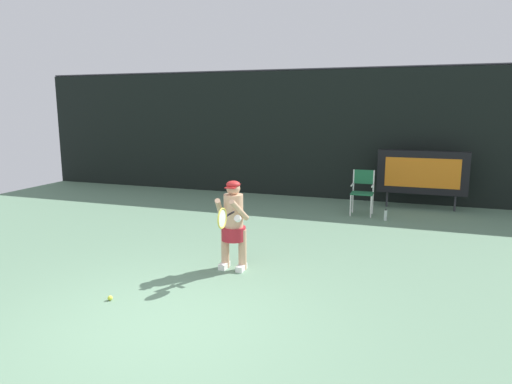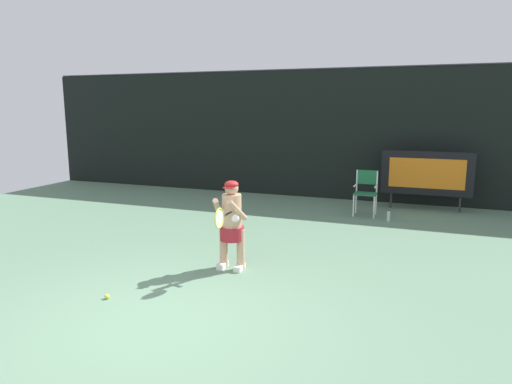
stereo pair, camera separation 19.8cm
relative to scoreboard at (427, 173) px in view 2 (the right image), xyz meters
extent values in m
cube|color=slate|center=(-2.97, -7.81, -0.96)|extent=(18.00, 22.00, 0.02)
cube|color=black|center=(-2.97, 0.69, 0.85)|extent=(18.00, 0.12, 3.60)
cylinder|color=#38383D|center=(-2.97, 0.69, 2.68)|extent=(18.00, 0.05, 0.05)
cube|color=black|center=(0.00, 0.00, 0.00)|extent=(2.20, 0.20, 1.10)
cube|color=orange|center=(0.00, -0.10, 0.00)|extent=(1.80, 0.01, 0.75)
cylinder|color=#2D2D33|center=(-0.83, 0.00, -0.75)|extent=(0.05, 0.05, 0.40)
cylinder|color=#2D2D33|center=(0.82, 0.00, -0.75)|extent=(0.05, 0.05, 0.40)
cylinder|color=white|center=(-1.59, -1.38, -0.69)|extent=(0.04, 0.04, 0.52)
cylinder|color=white|center=(-1.11, -1.38, -0.69)|extent=(0.04, 0.04, 0.52)
cylinder|color=white|center=(-1.59, -0.98, -0.69)|extent=(0.04, 0.04, 0.52)
cylinder|color=white|center=(-1.11, -0.98, -0.69)|extent=(0.04, 0.04, 0.52)
cube|color=#1E623C|center=(-1.35, -1.18, -0.41)|extent=(0.52, 0.44, 0.03)
cylinder|color=white|center=(-1.59, -0.98, -0.15)|extent=(0.04, 0.04, 0.56)
cylinder|color=white|center=(-1.11, -0.98, -0.15)|extent=(0.04, 0.04, 0.56)
cube|color=#1E623C|center=(-1.35, -0.98, -0.04)|extent=(0.48, 0.02, 0.34)
cylinder|color=white|center=(-1.59, -1.18, -0.21)|extent=(0.04, 0.44, 0.04)
cylinder|color=white|center=(-1.11, -1.18, -0.21)|extent=(0.04, 0.44, 0.04)
cylinder|color=silver|center=(-0.76, -1.54, -0.83)|extent=(0.07, 0.07, 0.24)
cylinder|color=black|center=(-0.76, -1.54, -0.69)|extent=(0.03, 0.03, 0.03)
cube|color=white|center=(-3.03, -5.71, -0.90)|extent=(0.11, 0.26, 0.09)
cube|color=white|center=(-2.73, -5.71, -0.90)|extent=(0.11, 0.26, 0.09)
cylinder|color=tan|center=(-3.03, -5.66, -0.62)|extent=(0.13, 0.13, 0.66)
cylinder|color=tan|center=(-2.73, -5.66, -0.62)|extent=(0.13, 0.13, 0.66)
cylinder|color=#A4202A|center=(-2.88, -5.66, -0.36)|extent=(0.39, 0.39, 0.22)
cylinder|color=tan|center=(-2.88, -5.66, 0.00)|extent=(0.31, 0.31, 0.56)
sphere|color=tan|center=(-2.88, -5.66, 0.38)|extent=(0.22, 0.22, 0.22)
ellipsoid|color=#B22323|center=(-2.88, -5.66, 0.44)|extent=(0.22, 0.22, 0.12)
cube|color=#B22323|center=(-2.88, -5.76, 0.40)|extent=(0.17, 0.12, 0.02)
cylinder|color=tan|center=(-3.04, -5.83, 0.07)|extent=(0.19, 0.46, 0.40)
cylinder|color=tan|center=(-2.71, -5.83, 0.07)|extent=(0.19, 0.46, 0.40)
cylinder|color=white|center=(-2.69, -5.95, -0.03)|extent=(0.13, 0.13, 0.11)
cylinder|color=black|center=(-2.80, -5.98, 0.04)|extent=(0.03, 0.28, 0.03)
torus|color=#DACC42|center=(-2.80, -6.28, 0.04)|extent=(0.02, 0.31, 0.31)
ellipsoid|color=silver|center=(-2.80, -6.28, 0.04)|extent=(0.01, 0.26, 0.26)
sphere|color=#CCDB3D|center=(-3.99, -7.39, -0.91)|extent=(0.07, 0.07, 0.07)
camera|label=1|loc=(-0.20, -12.23, 1.64)|focal=32.06mm
camera|label=2|loc=(-0.02, -12.17, 1.64)|focal=32.06mm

